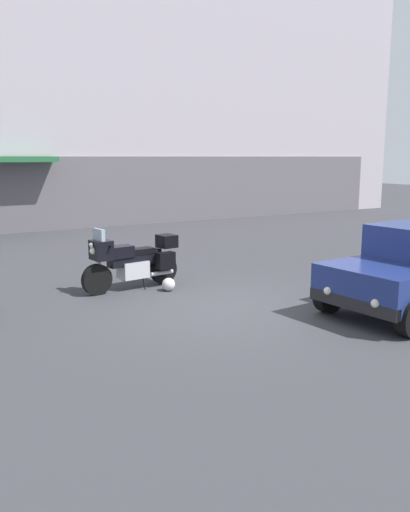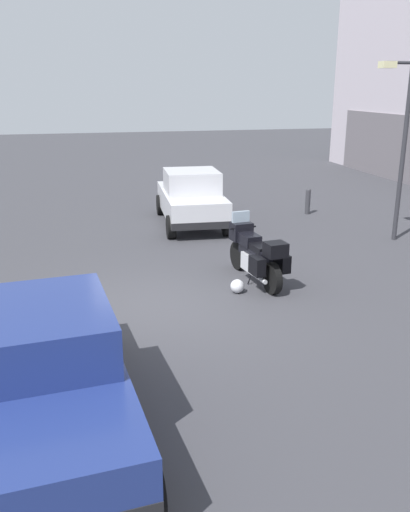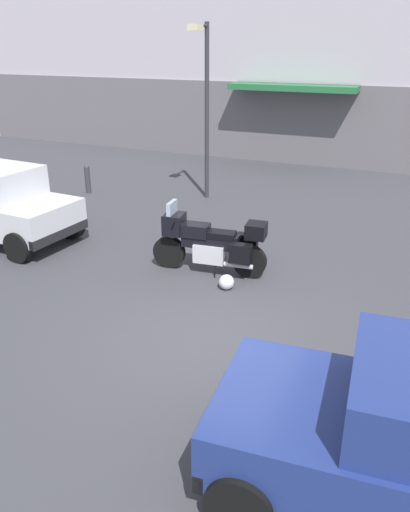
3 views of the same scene
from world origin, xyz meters
TOP-DOWN VIEW (x-y plane):
  - ground_plane at (0.00, 0.00)m, footprint 80.00×80.00m
  - motorcycle at (-0.97, 2.17)m, footprint 2.26×0.88m
  - helmet at (-0.41, 1.61)m, footprint 0.28×0.28m
  - streetlamp_curbside at (-3.17, 6.73)m, footprint 0.28×0.94m
  - bollard_curbside at (-6.55, 5.85)m, footprint 0.16×0.16m

SIDE VIEW (x-z plane):
  - ground_plane at x=0.00m, z-range 0.00..0.00m
  - helmet at x=-0.41m, z-range 0.00..0.28m
  - bollard_curbside at x=-6.55m, z-range 0.03..0.87m
  - motorcycle at x=-0.97m, z-range -0.06..1.30m
  - streetlamp_curbside at x=-3.17m, z-range 0.51..5.13m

